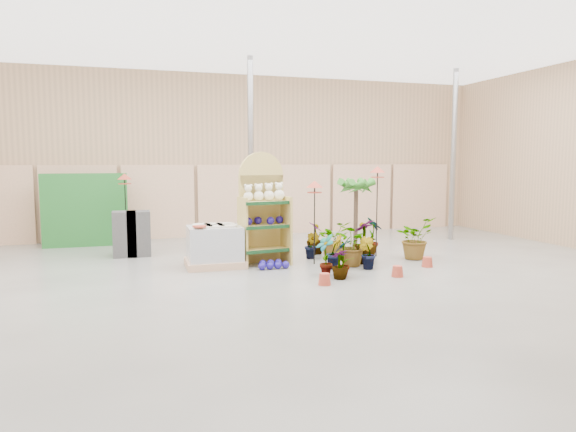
% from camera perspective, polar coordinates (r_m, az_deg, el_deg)
% --- Properties ---
extents(room, '(15.20, 12.10, 4.70)m').
position_cam_1_polar(room, '(9.60, -0.69, 6.81)').
color(room, slate).
rests_on(room, ground).
extents(display_shelf, '(1.03, 0.72, 2.29)m').
position_cam_1_polar(display_shelf, '(10.52, -2.84, 0.37)').
color(display_shelf, tan).
rests_on(display_shelf, ground).
extents(teddy_bears, '(0.85, 0.22, 0.36)m').
position_cam_1_polar(teddy_bears, '(10.39, -2.55, 2.52)').
color(teddy_bears, white).
rests_on(teddy_bears, display_shelf).
extents(gazing_balls_shelf, '(0.84, 0.29, 0.16)m').
position_cam_1_polar(gazing_balls_shelf, '(10.41, -2.67, -0.51)').
color(gazing_balls_shelf, navy).
rests_on(gazing_balls_shelf, display_shelf).
extents(gazing_balls_floor, '(0.63, 0.39, 0.15)m').
position_cam_1_polar(gazing_balls_floor, '(10.13, -1.73, -5.41)').
color(gazing_balls_floor, navy).
rests_on(gazing_balls_floor, ground).
extents(pallet_stack, '(1.15, 0.96, 0.85)m').
position_cam_1_polar(pallet_stack, '(10.35, -8.15, -3.33)').
color(pallet_stack, tan).
rests_on(pallet_stack, ground).
extents(charcoal_planters, '(0.80, 0.50, 1.00)m').
position_cam_1_polar(charcoal_planters, '(11.86, -16.98, -1.90)').
color(charcoal_planters, '#313132').
rests_on(charcoal_planters, ground).
extents(trellis_stock, '(2.00, 0.30, 1.80)m').
position_cam_1_polar(trellis_stock, '(13.60, -21.59, 0.63)').
color(trellis_stock, '#1E6625').
rests_on(trellis_stock, ground).
extents(offer_sign, '(0.50, 0.08, 2.20)m').
position_cam_1_polar(offer_sign, '(11.64, -3.08, 3.50)').
color(offer_sign, gray).
rests_on(offer_sign, ground).
extents(bird_table_front, '(0.34, 0.34, 1.71)m').
position_cam_1_polar(bird_table_front, '(10.37, 2.98, 3.25)').
color(bird_table_front, black).
rests_on(bird_table_front, ground).
extents(bird_table_right, '(0.34, 0.34, 1.99)m').
position_cam_1_polar(bird_table_right, '(11.36, 9.92, 4.77)').
color(bird_table_right, black).
rests_on(bird_table_right, ground).
extents(bird_table_back, '(0.34, 0.34, 1.81)m').
position_cam_1_polar(bird_table_back, '(12.64, -17.70, 3.93)').
color(bird_table_back, black).
rests_on(bird_table_back, ground).
extents(palm, '(0.70, 0.70, 1.81)m').
position_cam_1_polar(palm, '(11.93, 7.58, 3.41)').
color(palm, '#473527').
rests_on(palm, ground).
extents(potted_plant_0, '(0.35, 0.45, 0.76)m').
position_cam_1_polar(potted_plant_0, '(9.49, 4.19, -4.33)').
color(potted_plant_0, '#2D7921').
rests_on(potted_plant_0, ground).
extents(potted_plant_1, '(0.46, 0.47, 0.67)m').
position_cam_1_polar(potted_plant_1, '(10.08, 5.17, -3.99)').
color(potted_plant_1, '#2D7921').
rests_on(potted_plant_1, ground).
extents(potted_plant_2, '(0.81, 0.88, 0.84)m').
position_cam_1_polar(potted_plant_2, '(10.36, 7.25, -3.25)').
color(potted_plant_2, '#2D7921').
rests_on(potted_plant_2, ground).
extents(potted_plant_3, '(0.71, 0.71, 0.91)m').
position_cam_1_polar(potted_plant_3, '(10.72, 8.50, -2.78)').
color(potted_plant_3, '#2D7921').
rests_on(potted_plant_3, ground).
extents(potted_plant_4, '(0.33, 0.46, 0.83)m').
position_cam_1_polar(potted_plant_4, '(11.94, 9.46, -2.08)').
color(potted_plant_4, '#2D7921').
rests_on(potted_plant_4, ground).
extents(potted_plant_5, '(0.42, 0.42, 0.60)m').
position_cam_1_polar(potted_plant_5, '(11.06, 2.68, -3.26)').
color(potted_plant_5, '#2D7921').
rests_on(potted_plant_5, ground).
extents(potted_plant_6, '(0.83, 0.76, 0.79)m').
position_cam_1_polar(potted_plant_6, '(11.30, 5.01, -2.58)').
color(potted_plant_6, '#2D7921').
rests_on(potted_plant_6, ground).
extents(potted_plant_7, '(0.37, 0.37, 0.53)m').
position_cam_1_polar(potted_plant_7, '(9.23, 5.79, -5.36)').
color(potted_plant_7, '#2D7921').
rests_on(potted_plant_7, ground).
extents(potted_plant_8, '(0.47, 0.46, 0.74)m').
position_cam_1_polar(potted_plant_8, '(9.37, 6.18, -4.54)').
color(potted_plant_8, '#2D7921').
rests_on(potted_plant_8, ground).
extents(potted_plant_9, '(0.41, 0.43, 0.62)m').
position_cam_1_polar(potted_plant_9, '(10.15, 8.77, -4.10)').
color(potted_plant_9, '#2D7921').
rests_on(potted_plant_9, ground).
extents(potted_plant_10, '(1.03, 0.97, 0.90)m').
position_cam_1_polar(potted_plant_10, '(11.38, 13.90, -2.39)').
color(potted_plant_10, '#2D7921').
rests_on(potted_plant_10, ground).
extents(potted_plant_11, '(0.46, 0.46, 0.72)m').
position_cam_1_polar(potted_plant_11, '(11.67, 3.07, -2.45)').
color(potted_plant_11, '#2D7921').
rests_on(potted_plant_11, ground).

